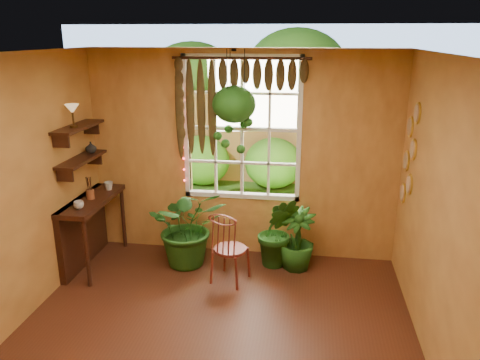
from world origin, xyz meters
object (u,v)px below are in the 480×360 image
object	(u,v)px
potted_plant_left	(188,226)
hanging_basket	(234,110)
potted_plant_mid	(278,232)
counter_ledge	(86,224)
windsor_chair	(229,258)

from	to	relation	value
potted_plant_left	hanging_basket	distance (m)	1.58
potted_plant_left	potted_plant_mid	bearing A→B (deg)	5.99
potted_plant_mid	counter_ledge	bearing A→B (deg)	-172.92
counter_ledge	windsor_chair	world-z (taller)	windsor_chair
windsor_chair	potted_plant_left	world-z (taller)	potted_plant_left
hanging_basket	windsor_chair	bearing A→B (deg)	-86.64
potted_plant_left	windsor_chair	bearing A→B (deg)	-32.53
counter_ledge	hanging_basket	xyz separation A→B (m)	(1.85, 0.44, 1.43)
potted_plant_mid	hanging_basket	size ratio (longest dim) A/B	0.75
counter_ledge	hanging_basket	bearing A→B (deg)	13.27
counter_ledge	potted_plant_left	world-z (taller)	potted_plant_left
counter_ledge	potted_plant_mid	bearing A→B (deg)	7.08
counter_ledge	potted_plant_mid	size ratio (longest dim) A/B	1.28
counter_ledge	windsor_chair	size ratio (longest dim) A/B	1.14
potted_plant_left	hanging_basket	xyz separation A→B (m)	(0.55, 0.25, 1.45)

